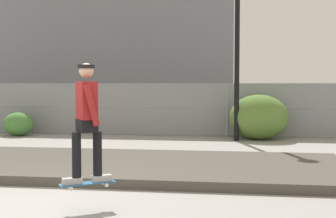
# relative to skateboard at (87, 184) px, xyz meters

# --- Properties ---
(ground_plane) EXTENTS (120.00, 120.00, 0.00)m
(ground_plane) POSITION_rel_skateboard_xyz_m (-0.69, -0.06, -0.40)
(ground_plane) COLOR gray
(gravel_berm) EXTENTS (10.29, 3.58, 0.18)m
(gravel_berm) POSITION_rel_skateboard_xyz_m (-0.69, 3.13, -0.31)
(gravel_berm) COLOR #4C473F
(gravel_berm) RESTS_ON ground_plane
(skateboard) EXTENTS (0.77, 0.62, 0.07)m
(skateboard) POSITION_rel_skateboard_xyz_m (0.00, 0.00, 0.00)
(skateboard) COLOR #2D608C
(skater) EXTENTS (0.65, 0.61, 1.72)m
(skater) POSITION_rel_skateboard_xyz_m (0.00, 0.00, 0.98)
(skater) COLOR #B2ADA8
(skater) RESTS_ON skateboard
(chain_fence) EXTENTS (25.91, 0.06, 1.85)m
(chain_fence) POSITION_rel_skateboard_xyz_m (-0.69, 9.55, 0.53)
(chain_fence) COLOR gray
(chain_fence) RESTS_ON ground_plane
(street_lamp) EXTENTS (0.44, 0.44, 6.94)m
(street_lamp) POSITION_rel_skateboard_xyz_m (2.19, 8.47, 3.91)
(street_lamp) COLOR black
(street_lamp) RESTS_ON ground_plane
(parked_car_near) EXTENTS (4.49, 2.13, 1.66)m
(parked_car_near) POSITION_rel_skateboard_xyz_m (-4.66, 12.74, 0.44)
(parked_car_near) COLOR #566B4C
(parked_car_near) RESTS_ON ground_plane
(parked_car_mid) EXTENTS (4.54, 2.24, 1.66)m
(parked_car_mid) POSITION_rel_skateboard_xyz_m (1.42, 12.86, 0.44)
(parked_car_mid) COLOR #474C54
(parked_car_mid) RESTS_ON ground_plane
(library_building) EXTENTS (30.15, 11.82, 20.69)m
(library_building) POSITION_rel_skateboard_xyz_m (-12.94, 47.80, 9.95)
(library_building) COLOR slate
(library_building) RESTS_ON ground_plane
(shrub_left) EXTENTS (1.07, 0.88, 0.83)m
(shrub_left) POSITION_rel_skateboard_xyz_m (-5.40, 8.82, 0.01)
(shrub_left) COLOR #477F38
(shrub_left) RESTS_ON ground_plane
(shrub_center) EXTENTS (1.91, 1.56, 1.48)m
(shrub_center) POSITION_rel_skateboard_xyz_m (2.92, 8.92, 0.34)
(shrub_center) COLOR #567A33
(shrub_center) RESTS_ON ground_plane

